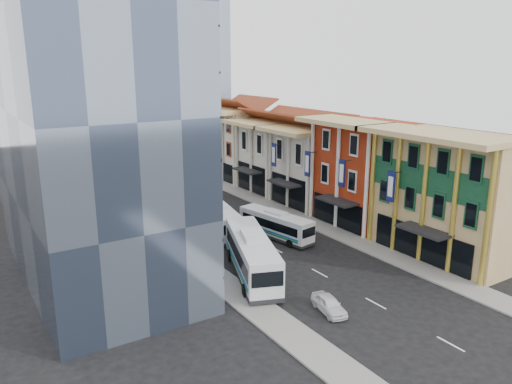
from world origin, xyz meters
TOP-DOWN VIEW (x-y plane):
  - ground at (0.00, 0.00)m, footprint 200.00×200.00m
  - sidewalk_right at (8.50, 22.00)m, footprint 3.00×90.00m
  - sidewalk_left at (-8.50, 22.00)m, footprint 3.00×90.00m
  - shophouse_tan at (14.00, 5.00)m, footprint 8.00×14.00m
  - shophouse_red at (14.00, 17.00)m, footprint 8.00×10.00m
  - shophouse_cream_near at (14.00, 26.50)m, footprint 8.00×9.00m
  - shophouse_cream_mid at (14.00, 35.50)m, footprint 8.00×9.00m
  - shophouse_cream_far at (14.00, 46.00)m, footprint 8.00×12.00m
  - office_tower at (-17.00, 19.00)m, footprint 12.00×26.00m
  - office_block_far at (-16.00, 42.00)m, footprint 10.00×18.00m
  - bus_left_near at (-5.47, 10.94)m, footprint 7.19×12.77m
  - bus_left_far at (-2.35, 22.96)m, footprint 4.48×10.82m
  - bus_right at (2.00, 17.96)m, footprint 3.95×9.79m
  - sedan_left at (-4.07, 1.96)m, footprint 2.21×3.99m

SIDE VIEW (x-z plane):
  - ground at x=0.00m, z-range 0.00..0.00m
  - sidewalk_right at x=8.50m, z-range 0.00..0.15m
  - sidewalk_left at x=-8.50m, z-range 0.00..0.15m
  - sedan_left at x=-4.07m, z-range 0.00..1.28m
  - bus_right at x=2.00m, z-range 0.00..3.06m
  - bus_left_far at x=-2.35m, z-range 0.00..3.38m
  - bus_left_near at x=-5.47m, z-range 0.00..4.02m
  - shophouse_cream_near at x=14.00m, z-range 0.00..10.00m
  - shophouse_cream_mid at x=14.00m, z-range 0.00..10.00m
  - shophouse_cream_far at x=14.00m, z-range 0.00..11.00m
  - shophouse_tan at x=14.00m, z-range 0.00..12.00m
  - shophouse_red at x=14.00m, z-range 0.00..12.00m
  - office_block_far at x=-16.00m, z-range 0.00..14.00m
  - office_tower at x=-17.00m, z-range 0.00..30.00m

